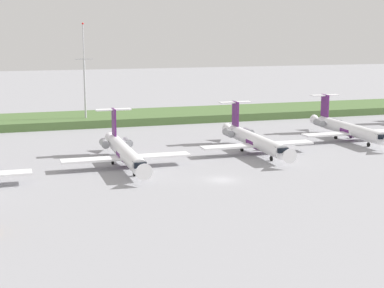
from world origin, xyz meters
The scene contains 6 objects.
ground_plane centered at (0.00, 30.00, 0.00)m, with size 500.00×500.00×0.00m, color #939399.
grass_berm centered at (0.00, 67.36, 0.99)m, with size 320.00×20.00×1.98m, color #4C6B38.
regional_jet_third centered at (-12.98, 14.72, 2.54)m, with size 22.81×31.00×9.00m.
regional_jet_fourth centered at (13.75, 18.76, 2.54)m, with size 22.81×31.00×9.00m.
regional_jet_fifth centered at (38.85, 25.33, 2.54)m, with size 22.81×31.00×9.00m.
antenna_mast centered at (-13.63, 62.71, 10.60)m, with size 4.40×0.50×25.65m.
Camera 1 is at (-32.55, -88.53, 23.96)m, focal length 56.09 mm.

